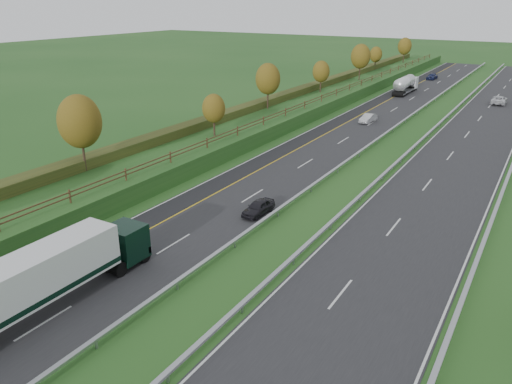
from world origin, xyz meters
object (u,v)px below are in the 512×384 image
car_dark_near (258,207)px  car_small_far (432,77)px  road_tanker (406,84)px  box_lorry (39,280)px  car_silver_mid (368,118)px  car_oncoming (499,100)px

car_dark_near → car_small_far: 91.34m
car_small_far → road_tanker: bearing=-88.1°
box_lorry → car_silver_mid: bearing=89.7°
car_dark_near → car_oncoming: bearing=81.9°
road_tanker → car_silver_mid: 29.43m
car_silver_mid → road_tanker: bearing=99.3°
box_lorry → car_small_far: box_lorry is taller
car_dark_near → car_small_far: (-5.17, 91.19, 0.00)m
box_lorry → car_dark_near: box_lorry is taller
car_silver_mid → car_small_far: car_silver_mid is taller
road_tanker → car_oncoming: size_ratio=2.08×
car_silver_mid → car_oncoming: 30.93m
road_tanker → car_dark_near: road_tanker is taller
car_small_far → car_dark_near: bearing=-83.8°
box_lorry → car_silver_mid: (0.27, 59.29, -1.62)m
road_tanker → car_dark_near: (5.61, -68.91, -1.17)m
road_tanker → car_silver_mid: size_ratio=2.74×
car_small_far → car_oncoming: size_ratio=0.83×
car_oncoming → car_dark_near: bearing=78.9°
car_silver_mid → car_oncoming: bearing=64.4°
box_lorry → car_silver_mid: box_lorry is taller
box_lorry → car_dark_near: size_ratio=4.27×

